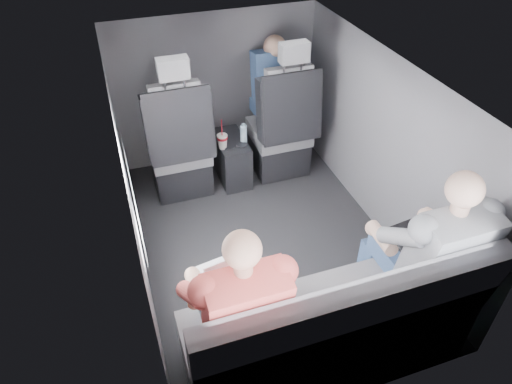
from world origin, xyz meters
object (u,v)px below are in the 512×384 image
object	(u,v)px
water_bottle	(244,134)
passenger_rear_left	(238,305)
center_console	(232,159)
soda_cup	(222,141)
front_seat_right	(281,133)
laptop_black	(418,235)
laptop_white	(229,273)
rear_bench	(330,330)
front_seat_left	(180,151)
passenger_front_right	(274,84)
passenger_rear_right	(426,251)

from	to	relation	value
water_bottle	passenger_rear_left	xyz separation A→B (m)	(-0.59, -1.78, 0.14)
center_console	soda_cup	world-z (taller)	soda_cup
front_seat_right	laptop_black	size ratio (longest dim) A/B	3.83
laptop_white	laptop_black	size ratio (longest dim) A/B	0.99
rear_bench	water_bottle	size ratio (longest dim) A/B	9.41
front_seat_left	passenger_rear_left	bearing A→B (deg)	-91.53
water_bottle	center_console	bearing A→B (deg)	145.13
front_seat_right	center_console	xyz separation A→B (m)	(-0.45, 0.04, -0.20)
water_bottle	passenger_front_right	world-z (taller)	passenger_front_right
center_console	front_seat_left	bearing A→B (deg)	-174.93
passenger_front_right	center_console	bearing A→B (deg)	-154.95
water_bottle	front_seat_right	bearing A→B (deg)	4.32
center_console	passenger_front_right	world-z (taller)	passenger_front_right
passenger_rear_right	passenger_front_right	size ratio (longest dim) A/B	1.69
passenger_rear_left	water_bottle	bearing A→B (deg)	71.55
rear_bench	water_bottle	world-z (taller)	rear_bench
front_seat_left	laptop_white	world-z (taller)	front_seat_left
passenger_rear_left	passenger_rear_right	xyz separation A→B (m)	(1.10, -0.00, 0.02)
passenger_rear_right	center_console	bearing A→B (deg)	107.94
front_seat_left	front_seat_right	bearing A→B (deg)	0.00
front_seat_left	laptop_white	size ratio (longest dim) A/B	3.88
center_console	rear_bench	distance (m)	1.94
water_bottle	passenger_rear_right	size ratio (longest dim) A/B	0.14
front_seat_left	passenger_rear_left	world-z (taller)	front_seat_left
water_bottle	passenger_rear_right	world-z (taller)	passenger_rear_right
soda_cup	laptop_black	size ratio (longest dim) A/B	0.81
center_console	passenger_rear_left	xyz separation A→B (m)	(-0.50, -1.85, 0.42)
center_console	soda_cup	distance (m)	0.30
passenger_rear_right	passenger_front_right	world-z (taller)	passenger_rear_right
passenger_front_right	passenger_rear_left	bearing A→B (deg)	-115.05
center_console	laptop_black	distance (m)	1.88
water_bottle	laptop_white	distance (m)	1.68
front_seat_left	rear_bench	xyz separation A→B (m)	(0.45, -1.90, -0.09)
laptop_black	passenger_rear_left	distance (m)	1.15
passenger_rear_right	laptop_black	bearing A→B (deg)	72.52
front_seat_right	passenger_front_right	bearing A→B (deg)	86.35
soda_cup	passenger_front_right	distance (m)	0.71
laptop_white	passenger_front_right	bearing A→B (deg)	62.98
soda_cup	center_console	bearing A→B (deg)	46.14
front_seat_right	center_console	bearing A→B (deg)	174.93
front_seat_right	laptop_black	xyz separation A→B (m)	(0.19, -1.67, 0.23)
soda_cup	laptop_black	bearing A→B (deg)	-65.30
front_seat_left	soda_cup	bearing A→B (deg)	-10.39
laptop_black	passenger_front_right	world-z (taller)	passenger_front_right
rear_bench	laptop_black	distance (m)	0.75
front_seat_left	laptop_black	size ratio (longest dim) A/B	3.83
front_seat_right	laptop_white	world-z (taller)	front_seat_right
soda_cup	water_bottle	bearing A→B (deg)	10.82
rear_bench	passenger_rear_left	size ratio (longest dim) A/B	1.34
passenger_rear_right	front_seat_left	bearing A→B (deg)	120.11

